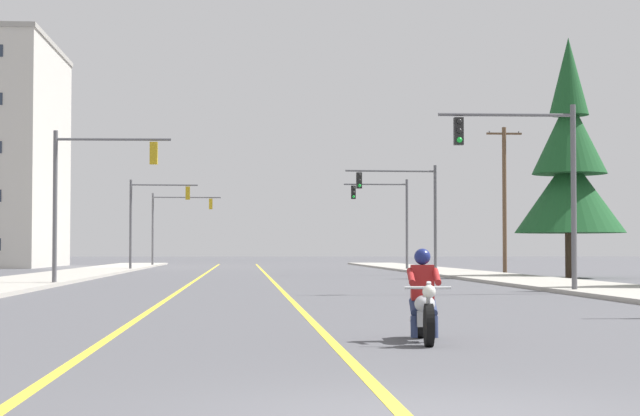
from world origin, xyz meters
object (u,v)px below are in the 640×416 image
at_px(motorcycle_with_rider, 424,304).
at_px(traffic_signal_far_right, 389,211).
at_px(utility_pole_right_far, 504,196).
at_px(traffic_signal_far_left, 173,217).
at_px(traffic_signal_mid_right, 409,202).
at_px(traffic_signal_mid_left, 150,211).
at_px(traffic_signal_near_left, 89,183).
at_px(conifer_tree_right_verge_far, 569,167).
at_px(traffic_signal_near_right, 535,169).

bearing_deg(motorcycle_with_rider, traffic_signal_far_right, 82.67).
bearing_deg(utility_pole_right_far, motorcycle_with_rider, -105.42).
bearing_deg(traffic_signal_far_left, traffic_signal_far_right, -50.69).
distance_m(traffic_signal_mid_right, traffic_signal_mid_left, 21.03).
relative_size(traffic_signal_near_left, utility_pole_right_far, 0.69).
xyz_separation_m(motorcycle_with_rider, traffic_signal_mid_right, (6.57, 43.02, 3.53)).
height_order(motorcycle_with_rider, traffic_signal_mid_left, traffic_signal_mid_left).
bearing_deg(traffic_signal_mid_left, traffic_signal_far_right, -6.14).
height_order(traffic_signal_far_left, conifer_tree_right_verge_far, conifer_tree_right_verge_far).
relative_size(traffic_signal_mid_left, traffic_signal_far_left, 1.00).
height_order(traffic_signal_near_left, traffic_signal_far_left, same).
distance_m(traffic_signal_mid_left, traffic_signal_far_left, 17.52).
xyz_separation_m(motorcycle_with_rider, traffic_signal_near_left, (-8.96, 26.64, 3.50)).
bearing_deg(traffic_signal_near_left, conifer_tree_right_verge_far, 23.46).
bearing_deg(utility_pole_right_far, traffic_signal_near_left, -135.34).
xyz_separation_m(motorcycle_with_rider, traffic_signal_far_left, (-8.65, 74.58, 3.57)).
bearing_deg(traffic_signal_mid_right, traffic_signal_near_right, -89.64).
height_order(traffic_signal_near_right, conifer_tree_right_verge_far, conifer_tree_right_verge_far).
relative_size(traffic_signal_near_right, traffic_signal_near_left, 1.00).
distance_m(traffic_signal_far_right, utility_pole_right_far, 9.13).
height_order(traffic_signal_mid_left, conifer_tree_right_verge_far, conifer_tree_right_verge_far).
height_order(traffic_signal_mid_left, traffic_signal_far_right, same).
distance_m(traffic_signal_near_right, traffic_signal_mid_left, 42.42).
xyz_separation_m(traffic_signal_near_left, traffic_signal_far_right, (16.07, 28.68, -0.02)).
distance_m(motorcycle_with_rider, traffic_signal_near_left, 28.32).
distance_m(utility_pole_right_far, conifer_tree_right_verge_far, 12.32).
distance_m(motorcycle_with_rider, traffic_signal_mid_left, 57.89).
bearing_deg(traffic_signal_mid_left, conifer_tree_right_verge_far, -41.99).
bearing_deg(traffic_signal_mid_right, traffic_signal_mid_left, 138.13).
height_order(utility_pole_right_far, conifer_tree_right_verge_far, conifer_tree_right_verge_far).
bearing_deg(conifer_tree_right_verge_far, utility_pole_right_far, 91.40).
relative_size(motorcycle_with_rider, utility_pole_right_far, 0.24).
xyz_separation_m(traffic_signal_mid_left, utility_pole_right_far, (22.55, -8.28, 0.66)).
relative_size(traffic_signal_mid_right, conifer_tree_right_verge_far, 0.51).
height_order(motorcycle_with_rider, utility_pole_right_far, utility_pole_right_far).
distance_m(traffic_signal_near_left, traffic_signal_mid_left, 30.42).
bearing_deg(conifer_tree_right_verge_far, traffic_signal_near_left, -156.54).
distance_m(motorcycle_with_rider, traffic_signal_far_left, 75.16).
height_order(traffic_signal_far_right, conifer_tree_right_verge_far, conifer_tree_right_verge_far).
bearing_deg(conifer_tree_right_verge_far, motorcycle_with_rider, -110.65).
bearing_deg(traffic_signal_near_left, motorcycle_with_rider, -71.42).
xyz_separation_m(traffic_signal_near_left, traffic_signal_far_left, (0.31, 47.94, 0.07)).
relative_size(traffic_signal_near_left, traffic_signal_mid_left, 1.00).
bearing_deg(traffic_signal_near_left, traffic_signal_far_left, 89.63).
xyz_separation_m(utility_pole_right_far, conifer_tree_right_verge_far, (0.30, -12.28, 0.88)).
relative_size(motorcycle_with_rider, traffic_signal_mid_left, 0.35).
bearing_deg(traffic_signal_near_right, utility_pole_right_far, 77.79).
distance_m(traffic_signal_mid_right, utility_pole_right_far, 9.00).
relative_size(traffic_signal_far_right, utility_pole_right_far, 0.69).
bearing_deg(traffic_signal_mid_left, traffic_signal_near_right, -68.11).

